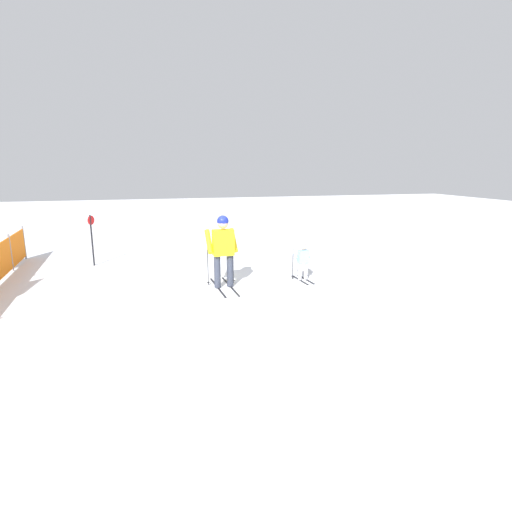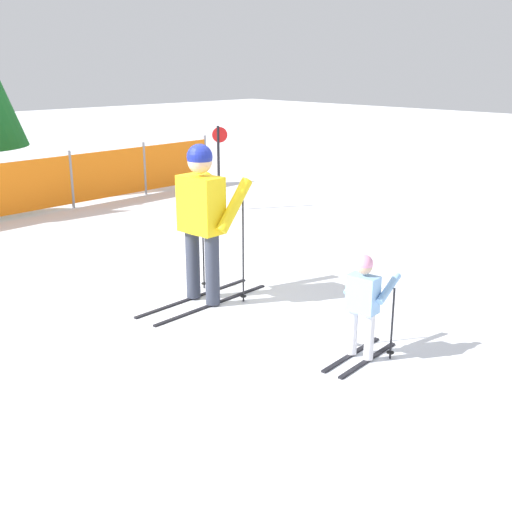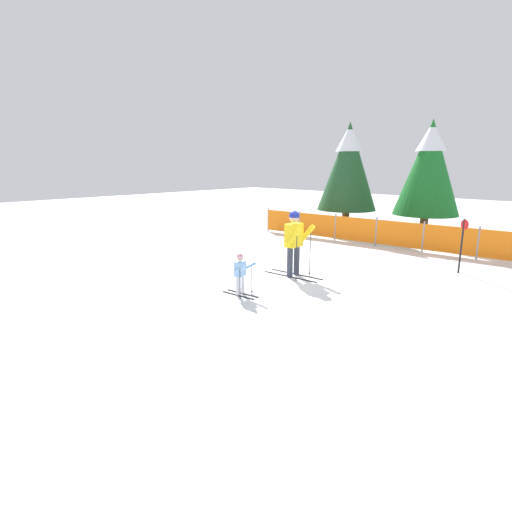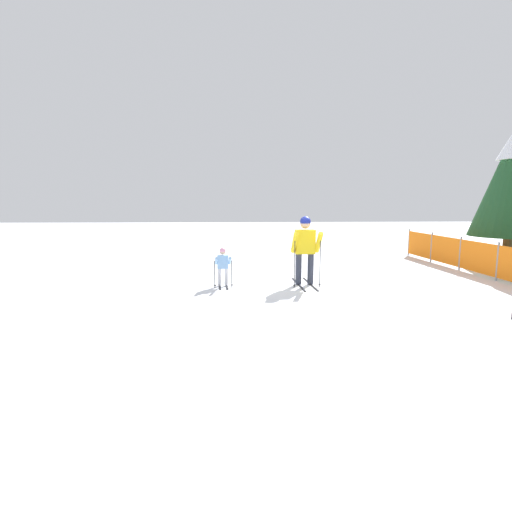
# 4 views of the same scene
# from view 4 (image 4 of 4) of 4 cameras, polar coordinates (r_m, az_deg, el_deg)

# --- Properties ---
(ground_plane) EXTENTS (60.00, 60.00, 0.00)m
(ground_plane) POSITION_cam_4_polar(r_m,az_deg,el_deg) (11.04, 8.01, -3.82)
(ground_plane) COLOR white
(skier_adult) EXTENTS (1.74, 0.79, 1.83)m
(skier_adult) POSITION_cam_4_polar(r_m,az_deg,el_deg) (10.61, 7.04, 1.67)
(skier_adult) COLOR black
(skier_adult) RESTS_ON ground_plane
(skier_child) EXTENTS (0.97, 0.51, 1.02)m
(skier_child) POSITION_cam_4_polar(r_m,az_deg,el_deg) (10.45, -4.76, -1.15)
(skier_child) COLOR black
(skier_child) RESTS_ON ground_plane
(safety_fence) EXTENTS (10.43, 0.72, 1.09)m
(safety_fence) POSITION_cam_4_polar(r_m,az_deg,el_deg) (13.01, 31.25, -0.68)
(safety_fence) COLOR gray
(safety_fence) RESTS_ON ground_plane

